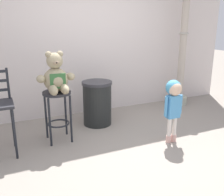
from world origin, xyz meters
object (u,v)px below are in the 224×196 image
Objects in this scene: bar_stool_with_teddy at (57,106)px; child_walking at (173,98)px; teddy_bear at (56,77)px; trash_bin at (97,103)px; lamppost at (182,58)px.

child_walking is (1.51, -0.75, 0.14)m from bar_stool_with_teddy.
teddy_bear reaches higher than trash_bin.
teddy_bear is at bearing -90.00° from bar_stool_with_teddy.
teddy_bear is (-0.00, -0.03, 0.43)m from bar_stool_with_teddy.
teddy_bear is 0.62× the size of child_walking.
child_walking is 1.38m from trash_bin.
teddy_bear is 1.05m from trash_bin.
child_walking is at bearing -56.21° from trash_bin.
lamppost is at bearing 128.37° from child_walking.
child_walking is (1.51, -0.72, -0.29)m from teddy_bear.
trash_bin is 0.29× the size of lamppost.
teddy_bear is 0.76× the size of trash_bin.
teddy_bear is 0.22× the size of lamppost.
teddy_bear is at bearing -125.41° from child_walking.
lamppost reaches higher than child_walking.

